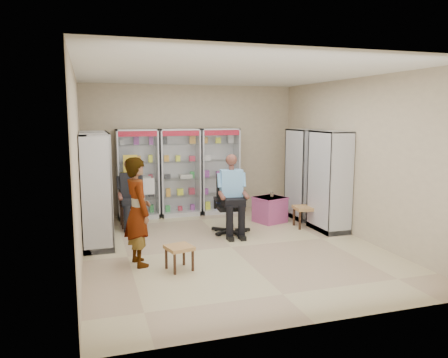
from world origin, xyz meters
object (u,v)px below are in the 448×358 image
object	(u,v)px
cabinet_left_far	(95,182)
cabinet_right_near	(329,181)
cabinet_back_right	(219,171)
pink_trunk	(270,210)
office_chair	(230,204)
cabinet_left_near	(97,191)
wooden_chair	(130,204)
seated_shopkeeper	(231,197)
woven_stool_a	(305,217)
cabinet_back_mid	(180,172)
cabinet_right_far	(303,174)
standing_man	(138,212)
woven_stool_b	(179,258)
cabinet_back_left	(138,174)

from	to	relation	value
cabinet_left_far	cabinet_right_near	bearing A→B (deg)	73.75
cabinet_back_right	pink_trunk	size ratio (longest dim) A/B	3.50
cabinet_back_right	office_chair	distance (m)	1.90
cabinet_right_near	cabinet_left_near	bearing A→B (deg)	87.43
wooden_chair	seated_shopkeeper	distance (m)	2.18
cabinet_left_near	woven_stool_a	distance (m)	4.21
cabinet_back_mid	cabinet_left_near	size ratio (longest dim) A/B	1.00
cabinet_left_far	seated_shopkeeper	distance (m)	2.70
cabinet_back_right	seated_shopkeeper	distance (m)	1.92
cabinet_back_right	pink_trunk	distance (m)	1.64
wooden_chair	woven_stool_a	world-z (taller)	wooden_chair
cabinet_right_far	cabinet_left_far	world-z (taller)	same
seated_shopkeeper	standing_man	bearing A→B (deg)	-140.60
office_chair	pink_trunk	world-z (taller)	office_chair
cabinet_back_right	cabinet_left_near	distance (m)	3.48
wooden_chair	woven_stool_b	bearing A→B (deg)	-81.01
cabinet_left_far	office_chair	distance (m)	2.70
cabinet_right_near	woven_stool_b	distance (m)	3.68
wooden_chair	woven_stool_a	bearing A→B (deg)	-18.29
standing_man	seated_shopkeeper	bearing A→B (deg)	-68.43
cabinet_back_right	cabinet_left_near	bearing A→B (deg)	-144.35
standing_man	office_chair	bearing A→B (deg)	-67.41
cabinet_left_near	woven_stool_b	xyz separation A→B (m)	(1.13, -1.55, -0.81)
seated_shopkeeper	woven_stool_b	size ratio (longest dim) A/B	3.96
cabinet_back_mid	cabinet_back_right	xyz separation A→B (m)	(0.95, 0.00, 0.00)
cabinet_right_near	cabinet_left_far	world-z (taller)	same
cabinet_left_near	standing_man	size ratio (longest dim) A/B	1.19
cabinet_back_left	cabinet_left_far	size ratio (longest dim) A/B	1.00
cabinet_back_left	standing_man	xyz separation A→B (m)	(-0.35, -3.15, -0.16)
cabinet_left_near	seated_shopkeeper	xyz separation A→B (m)	(2.51, 0.16, -0.27)
cabinet_right_near	cabinet_left_far	xyz separation A→B (m)	(-4.46, 1.30, 0.00)
cabinet_back_right	cabinet_left_far	distance (m)	2.98
cabinet_right_near	office_chair	bearing A→B (deg)	78.25
woven_stool_a	cabinet_back_mid	bearing A→B (deg)	140.27
office_chair	wooden_chair	bearing A→B (deg)	155.10
cabinet_back_left	cabinet_left_far	distance (m)	1.32
cabinet_back_left	woven_stool_a	xyz separation A→B (m)	(3.20, -1.87, -0.78)
cabinet_right_near	cabinet_right_far	bearing A→B (deg)	0.00
cabinet_left_near	seated_shopkeeper	distance (m)	2.53
cabinet_back_right	wooden_chair	distance (m)	2.33
cabinet_back_right	woven_stool_b	bearing A→B (deg)	-115.42
cabinet_back_right	wooden_chair	size ratio (longest dim) A/B	2.13
cabinet_right_far	woven_stool_a	size ratio (longest dim) A/B	4.57
cabinet_left_far	office_chair	xyz separation A→B (m)	(2.51, -0.89, -0.42)
seated_shopkeeper	standing_man	world-z (taller)	standing_man
wooden_chair	office_chair	distance (m)	2.14
woven_stool_a	cabinet_left_far	bearing A→B (deg)	167.17
woven_stool_b	cabinet_right_near	bearing A→B (deg)	22.01
wooden_chair	office_chair	size ratio (longest dim) A/B	0.82
cabinet_left_near	cabinet_back_right	bearing A→B (deg)	125.65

